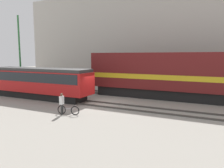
% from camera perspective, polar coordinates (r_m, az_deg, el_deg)
% --- Properties ---
extents(ground_plane, '(120.00, 120.00, 0.00)m').
position_cam_1_polar(ground_plane, '(20.40, -3.39, -4.94)').
color(ground_plane, gray).
extents(track_near, '(60.00, 1.50, 0.14)m').
position_cam_1_polar(track_near, '(19.82, -4.34, -5.11)').
color(track_near, '#47423D').
rests_on(track_near, ground).
extents(track_far, '(60.00, 1.51, 0.14)m').
position_cam_1_polar(track_far, '(24.73, 2.28, -2.59)').
color(track_far, '#47423D').
rests_on(track_far, ground).
extents(building_backdrop, '(36.99, 6.00, 13.19)m').
position_cam_1_polar(building_backdrop, '(32.50, 8.64, 11.27)').
color(building_backdrop, '#B7B2A8').
rests_on(building_backdrop, ground).
extents(freight_locomotive, '(17.75, 3.04, 5.27)m').
position_cam_1_polar(freight_locomotive, '(22.67, 16.49, 2.29)').
color(freight_locomotive, black).
rests_on(freight_locomotive, ground).
extents(streetcar, '(11.78, 2.54, 3.11)m').
position_cam_1_polar(streetcar, '(23.62, -18.50, 0.75)').
color(streetcar, black).
rests_on(streetcar, ground).
extents(bicycle, '(1.76, 0.52, 0.74)m').
position_cam_1_polar(bicycle, '(16.64, -11.35, -6.69)').
color(bicycle, black).
rests_on(bicycle, ground).
extents(person, '(0.28, 0.39, 1.62)m').
position_cam_1_polar(person, '(16.58, -13.00, -4.54)').
color(person, '#333333').
rests_on(person, ground).
extents(utility_pole_left, '(0.20, 0.20, 9.25)m').
position_cam_1_polar(utility_pole_left, '(29.64, -22.96, 7.34)').
color(utility_pole_left, '#2D7238').
rests_on(utility_pole_left, ground).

